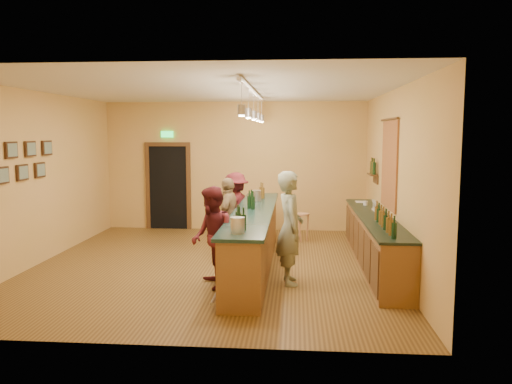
# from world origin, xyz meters

# --- Properties ---
(floor) EXTENTS (7.00, 7.00, 0.00)m
(floor) POSITION_xyz_m (0.00, 0.00, 0.00)
(floor) COLOR #523617
(floor) RESTS_ON ground
(ceiling) EXTENTS (6.50, 7.00, 0.02)m
(ceiling) POSITION_xyz_m (0.00, 0.00, 3.20)
(ceiling) COLOR silver
(ceiling) RESTS_ON wall_back
(wall_back) EXTENTS (6.50, 0.02, 3.20)m
(wall_back) POSITION_xyz_m (0.00, 3.50, 1.60)
(wall_back) COLOR tan
(wall_back) RESTS_ON floor
(wall_front) EXTENTS (6.50, 0.02, 3.20)m
(wall_front) POSITION_xyz_m (0.00, -3.50, 1.60)
(wall_front) COLOR tan
(wall_front) RESTS_ON floor
(wall_left) EXTENTS (0.02, 7.00, 3.20)m
(wall_left) POSITION_xyz_m (-3.25, 0.00, 1.60)
(wall_left) COLOR tan
(wall_left) RESTS_ON floor
(wall_right) EXTENTS (0.02, 7.00, 3.20)m
(wall_right) POSITION_xyz_m (3.25, 0.00, 1.60)
(wall_right) COLOR tan
(wall_right) RESTS_ON floor
(doorway) EXTENTS (1.15, 0.09, 2.48)m
(doorway) POSITION_xyz_m (-1.70, 3.47, 1.13)
(doorway) COLOR black
(doorway) RESTS_ON wall_back
(tapestry) EXTENTS (0.03, 1.40, 1.60)m
(tapestry) POSITION_xyz_m (3.23, 0.40, 1.85)
(tapestry) COLOR maroon
(tapestry) RESTS_ON wall_right
(bottle_shelf) EXTENTS (0.17, 0.55, 0.54)m
(bottle_shelf) POSITION_xyz_m (3.17, 1.90, 1.67)
(bottle_shelf) COLOR #4C2917
(bottle_shelf) RESTS_ON wall_right
(picture_grid) EXTENTS (0.06, 2.20, 0.70)m
(picture_grid) POSITION_xyz_m (-3.21, -0.75, 1.95)
(picture_grid) COLOR #382111
(picture_grid) RESTS_ON wall_left
(back_counter) EXTENTS (0.60, 4.55, 1.27)m
(back_counter) POSITION_xyz_m (2.97, 0.18, 0.49)
(back_counter) COLOR brown
(back_counter) RESTS_ON floor
(tasting_bar) EXTENTS (0.73, 5.10, 1.38)m
(tasting_bar) POSITION_xyz_m (0.77, -0.00, 0.61)
(tasting_bar) COLOR brown
(tasting_bar) RESTS_ON floor
(pendant_track) EXTENTS (0.11, 4.60, 0.50)m
(pendant_track) POSITION_xyz_m (0.77, -0.00, 2.98)
(pendant_track) COLOR silver
(pendant_track) RESTS_ON ceiling
(bartender) EXTENTS (0.54, 0.73, 1.83)m
(bartender) POSITION_xyz_m (1.44, -0.97, 0.92)
(bartender) COLOR gray
(bartender) RESTS_ON floor
(customer_a) EXTENTS (0.86, 0.95, 1.61)m
(customer_a) POSITION_xyz_m (0.22, -1.28, 0.80)
(customer_a) COLOR #59191E
(customer_a) RESTS_ON floor
(customer_b) EXTENTS (0.52, 0.97, 1.58)m
(customer_b) POSITION_xyz_m (0.22, 0.65, 0.79)
(customer_b) COLOR #997A51
(customer_b) RESTS_ON floor
(customer_c) EXTENTS (0.94, 1.17, 1.59)m
(customer_c) POSITION_xyz_m (0.22, 1.76, 0.79)
(customer_c) COLOR #59191E
(customer_c) RESTS_ON floor
(bar_stool) EXTENTS (0.31, 0.31, 0.64)m
(bar_stool) POSITION_xyz_m (1.68, 2.20, 0.50)
(bar_stool) COLOR #AB744D
(bar_stool) RESTS_ON floor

